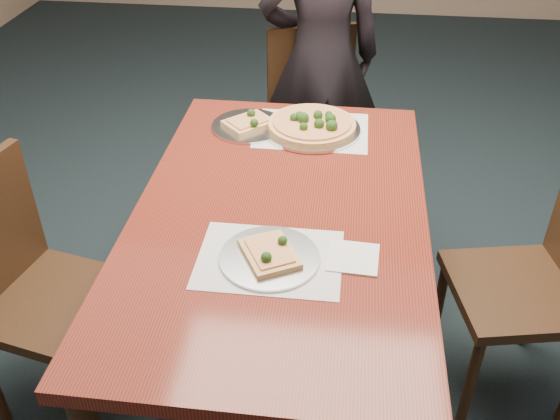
# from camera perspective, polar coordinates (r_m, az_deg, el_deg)

# --- Properties ---
(ground) EXTENTS (8.00, 8.00, 0.00)m
(ground) POSITION_cam_1_polar(r_m,az_deg,el_deg) (2.67, 2.39, -8.95)
(ground) COLOR black
(ground) RESTS_ON ground
(dining_table) EXTENTS (0.90, 1.50, 0.75)m
(dining_table) POSITION_cam_1_polar(r_m,az_deg,el_deg) (1.98, 0.00, -2.18)
(dining_table) COLOR #5B1A12
(dining_table) RESTS_ON ground
(chair_far) EXTENTS (0.53, 0.53, 0.91)m
(chair_far) POSITION_cam_1_polar(r_m,az_deg,el_deg) (3.01, 3.28, 8.66)
(chair_far) COLOR black
(chair_far) RESTS_ON ground
(chair_left) EXTENTS (0.50, 0.50, 0.91)m
(chair_left) POSITION_cam_1_polar(r_m,az_deg,el_deg) (2.17, -21.89, -6.17)
(chair_left) COLOR black
(chair_left) RESTS_ON ground
(chair_right) EXTENTS (0.50, 0.50, 0.91)m
(chair_right) POSITION_cam_1_polar(r_m,az_deg,el_deg) (2.22, 23.07, -5.48)
(chair_right) COLOR black
(chair_right) RESTS_ON ground
(diner) EXTENTS (0.64, 0.50, 1.56)m
(diner) POSITION_cam_1_polar(r_m,az_deg,el_deg) (2.95, 3.76, 13.61)
(diner) COLOR black
(diner) RESTS_ON ground
(placemat_main) EXTENTS (0.42, 0.32, 0.00)m
(placemat_main) POSITION_cam_1_polar(r_m,az_deg,el_deg) (2.37, 2.92, 7.28)
(placemat_main) COLOR white
(placemat_main) RESTS_ON dining_table
(placemat_near) EXTENTS (0.40, 0.30, 0.00)m
(placemat_near) POSITION_cam_1_polar(r_m,az_deg,el_deg) (1.73, -0.96, -4.51)
(placemat_near) COLOR white
(placemat_near) RESTS_ON dining_table
(pizza_pan) EXTENTS (0.36, 0.36, 0.07)m
(pizza_pan) POSITION_cam_1_polar(r_m,az_deg,el_deg) (2.36, 2.97, 7.75)
(pizza_pan) COLOR silver
(pizza_pan) RESTS_ON dining_table
(slice_plate_near) EXTENTS (0.28, 0.28, 0.06)m
(slice_plate_near) POSITION_cam_1_polar(r_m,az_deg,el_deg) (1.73, -0.95, -4.20)
(slice_plate_near) COLOR silver
(slice_plate_near) RESTS_ON dining_table
(slice_plate_far) EXTENTS (0.28, 0.28, 0.06)m
(slice_plate_far) POSITION_cam_1_polar(r_m,az_deg,el_deg) (2.39, -2.88, 7.84)
(slice_plate_far) COLOR silver
(slice_plate_far) RESTS_ON dining_table
(napkin) EXTENTS (0.15, 0.15, 0.01)m
(napkin) POSITION_cam_1_polar(r_m,az_deg,el_deg) (1.75, 6.70, -4.34)
(napkin) COLOR white
(napkin) RESTS_ON dining_table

